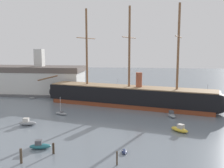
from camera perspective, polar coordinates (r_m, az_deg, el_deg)
The scene contains 14 objects.
tall_ship at distance 79.20m, azimuth 3.77°, elevation -2.64°, with size 61.51×21.18×30.13m.
motorboat_foreground_left at distance 49.12m, azimuth -15.67°, elevation -13.02°, with size 4.04×2.35×1.59m.
dinghy_foreground_right at distance 45.85m, azimuth 2.74°, elevation -14.70°, with size 1.16×2.20×0.50m.
motorboat_mid_left at distance 63.79m, azimuth -18.29°, elevation -8.15°, with size 4.29×2.21×1.72m.
motorboat_mid_right at distance 58.00m, azimuth 14.78°, elevation -9.64°, with size 4.18×4.07×1.73m.
sailboat_alongside_bow at distance 71.08m, azimuth -11.20°, elevation -6.39°, with size 3.93×2.51×4.93m.
motorboat_alongside_stern at distance 69.36m, azimuth 13.06°, elevation -6.68°, with size 2.54×4.13×1.61m.
dinghy_far_left at distance 95.35m, azimuth -17.36°, elevation -3.00°, with size 2.47×1.34×0.56m.
sailboat_far_right at distance 88.56m, azimuth 20.26°, elevation -3.79°, with size 2.97×5.13×6.40m.
sailboat_distant_centre at distance 97.92m, azimuth 1.39°, elevation -2.19°, with size 4.39×4.66×6.42m.
mooring_piling_nearest at distance 46.25m, azimuth -12.87°, elevation -13.76°, with size 0.39×0.39×1.90m, color #382B1E.
mooring_piling_left_pair at distance 44.08m, azimuth -19.52°, elevation -14.81°, with size 0.40×0.40×2.38m, color #4C3D2D.
mooring_piling_right_pair at distance 41.18m, azimuth 1.11°, elevation -16.12°, with size 0.25×0.25×2.22m, color #423323.
dockside_warehouse_left at distance 105.86m, azimuth -17.73°, elevation 0.87°, with size 45.36×16.06×17.43m.
Camera 1 is at (10.41, -31.57, 18.00)m, focal length 41.25 mm.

